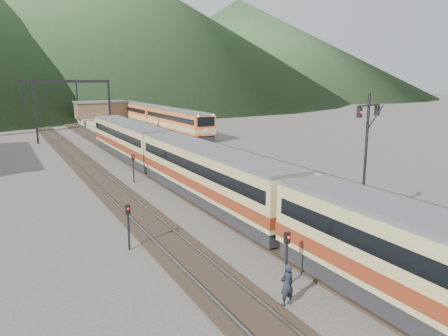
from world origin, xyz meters
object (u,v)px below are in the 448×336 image
signal_mast (366,143)px  worker (287,285)px  second_train (155,117)px  main_train (209,175)px

signal_mast → worker: signal_mast is taller
second_train → signal_mast: bearing=-97.7°
main_train → worker: size_ratio=35.93×
main_train → signal_mast: signal_mast is taller
main_train → worker: main_train is taller
second_train → signal_mast: signal_mast is taller
main_train → signal_mast: bearing=-65.8°
worker → signal_mast: bearing=-153.5°
main_train → worker: bearing=-104.0°
signal_mast → second_train: bearing=82.3°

